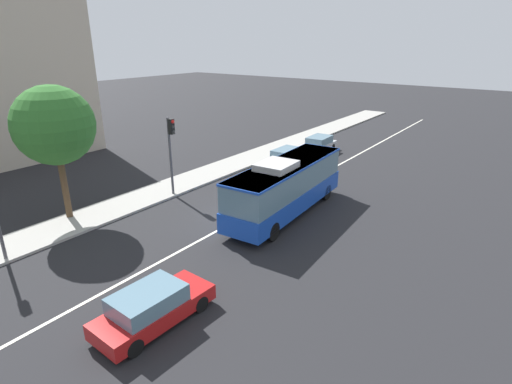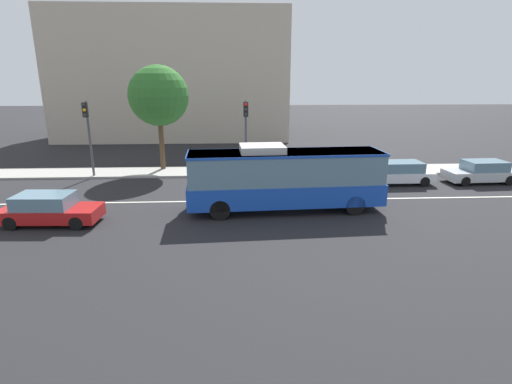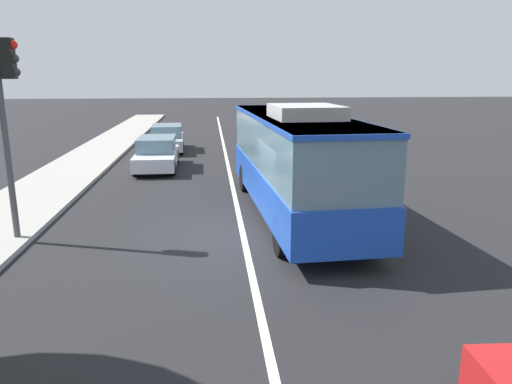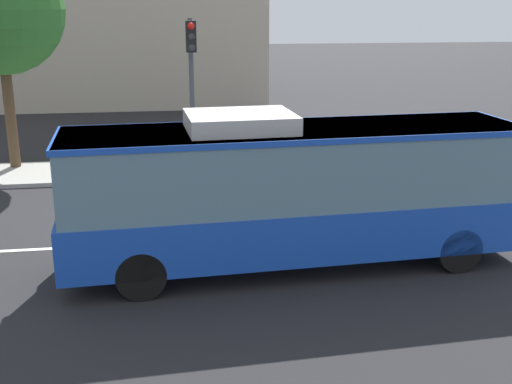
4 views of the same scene
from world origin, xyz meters
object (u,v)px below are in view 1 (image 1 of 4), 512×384
at_px(sedan_white, 286,158).
at_px(street_tree_kerbside_left, 54,126).
at_px(transit_bus, 286,185).
at_px(sedan_silver, 318,145).
at_px(traffic_light_near_corner, 171,143).
at_px(sedan_red, 152,307).

xyz_separation_m(sedan_white, street_tree_kerbside_left, (-16.02, 4.69, 4.70)).
height_order(sedan_white, street_tree_kerbside_left, street_tree_kerbside_left).
bearing_deg(sedan_white, street_tree_kerbside_left, -16.94).
bearing_deg(street_tree_kerbside_left, transit_bus, -50.71).
height_order(sedan_silver, street_tree_kerbside_left, street_tree_kerbside_left).
bearing_deg(transit_bus, sedan_silver, 16.87).
distance_m(transit_bus, street_tree_kerbside_left, 13.07).
height_order(transit_bus, street_tree_kerbside_left, street_tree_kerbside_left).
bearing_deg(sedan_white, sedan_silver, 179.26).
xyz_separation_m(transit_bus, street_tree_kerbside_left, (-7.95, 9.72, 3.62)).
relative_size(sedan_silver, traffic_light_near_corner, 0.88).
distance_m(transit_bus, sedan_red, 11.49).
relative_size(sedan_red, street_tree_kerbside_left, 0.60).
relative_size(sedan_red, sedan_silver, 1.00).
height_order(sedan_red, street_tree_kerbside_left, street_tree_kerbside_left).
distance_m(transit_bus, traffic_light_near_corner, 7.92).
height_order(transit_bus, sedan_red, transit_bus).
distance_m(sedan_silver, sedan_white, 5.57).
bearing_deg(sedan_white, sedan_red, 17.88).
relative_size(transit_bus, sedan_red, 2.21).
relative_size(transit_bus, street_tree_kerbside_left, 1.33).
xyz_separation_m(sedan_red, sedan_silver, (24.99, 6.48, 0.00)).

